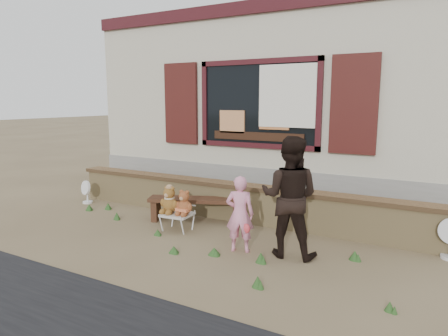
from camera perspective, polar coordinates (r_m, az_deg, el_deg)
The scene contains 11 objects.
ground at distance 6.44m, azimuth -2.63°, elevation -9.59°, with size 80.00×80.00×0.00m, color brown.
shopfront at distance 10.18m, azimuth 10.81°, elevation 8.77°, with size 8.04×5.13×4.00m.
brick_wall at distance 7.18m, azimuth 1.55°, elevation -4.72°, with size 7.10×0.36×0.67m.
bench at distance 7.09m, azimuth -4.05°, elevation -5.19°, with size 1.67×0.97×0.43m.
folding_chair at distance 6.64m, azimuth -6.69°, elevation -6.69°, with size 0.50×0.45×0.29m.
teddy_bear_left at distance 6.65m, azimuth -7.77°, elevation -4.43°, with size 0.33×0.29×0.45m, color brown, non-canonical shape.
teddy_bear_right at distance 6.51m, azimuth -5.68°, elevation -4.86°, with size 0.30×0.26×0.42m, color brown, non-canonical shape.
child at distance 5.64m, azimuth 2.28°, elevation -6.58°, with size 0.40×0.26×1.09m, color #FF98BD.
adult at distance 5.49m, azimuth 9.34°, elevation -4.09°, with size 0.81×0.63×1.66m, color black.
fan_left at distance 8.80m, azimuth -18.96°, elevation -3.23°, with size 0.31×0.20×0.48m.
grass_tufts at distance 6.14m, azimuth -4.40°, elevation -10.02°, with size 5.75×1.76×0.14m.
Camera 1 is at (3.20, -5.17, 2.12)m, focal length 32.00 mm.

